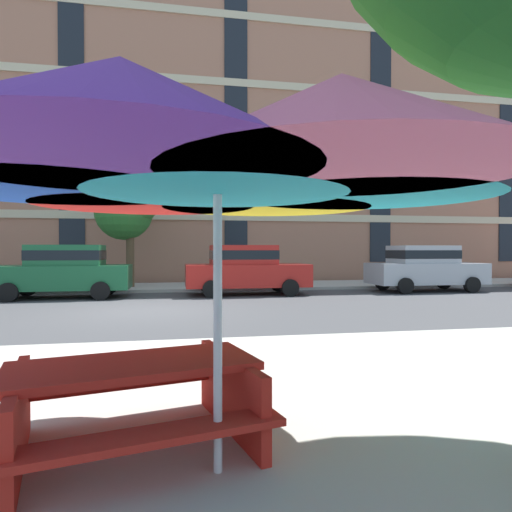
# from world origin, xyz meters

# --- Properties ---
(ground_plane) EXTENTS (120.00, 120.00, 0.00)m
(ground_plane) POSITION_xyz_m (0.00, 0.00, 0.00)
(ground_plane) COLOR #424244
(sidewalk_near_patio) EXTENTS (56.00, 9.00, 0.12)m
(sidewalk_near_patio) POSITION_xyz_m (0.00, -9.00, 0.06)
(sidewalk_near_patio) COLOR #B2ADA3
(sidewalk_near_patio) RESTS_ON ground
(sidewalk_far) EXTENTS (56.00, 3.60, 0.12)m
(sidewalk_far) POSITION_xyz_m (0.00, 6.80, 0.06)
(sidewalk_far) COLOR #B2ADA3
(sidewalk_far) RESTS_ON ground
(apartment_building) EXTENTS (44.52, 12.08, 19.20)m
(apartment_building) POSITION_xyz_m (0.00, 14.99, 9.60)
(apartment_building) COLOR #A87056
(apartment_building) RESTS_ON ground
(sedan_green) EXTENTS (4.40, 1.98, 1.78)m
(sedan_green) POSITION_xyz_m (-2.84, 3.70, 0.95)
(sedan_green) COLOR #195933
(sedan_green) RESTS_ON ground
(sedan_red) EXTENTS (4.40, 1.98, 1.78)m
(sedan_red) POSITION_xyz_m (3.34, 3.70, 0.95)
(sedan_red) COLOR #B21E19
(sedan_red) RESTS_ON ground
(sedan_silver) EXTENTS (4.40, 1.98, 1.78)m
(sedan_silver) POSITION_xyz_m (10.40, 3.70, 0.95)
(sedan_silver) COLOR #A8AAB2
(sedan_silver) RESTS_ON ground
(street_tree_middle) EXTENTS (2.60, 2.34, 4.48)m
(street_tree_middle) POSITION_xyz_m (-1.05, 6.57, 3.28)
(street_tree_middle) COLOR brown
(street_tree_middle) RESTS_ON ground
(patio_umbrella) EXTENTS (3.90, 3.63, 2.56)m
(patio_umbrella) POSITION_xyz_m (1.11, -9.00, 2.24)
(patio_umbrella) COLOR silver
(patio_umbrella) RESTS_ON ground
(picnic_table) EXTENTS (2.10, 1.90, 0.77)m
(picnic_table) POSITION_xyz_m (0.52, -8.52, 0.49)
(picnic_table) COLOR red
(picnic_table) RESTS_ON ground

